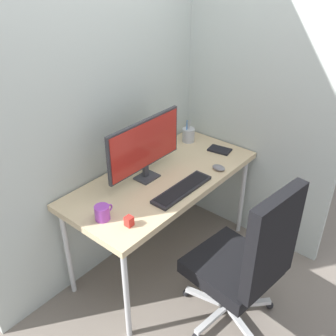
% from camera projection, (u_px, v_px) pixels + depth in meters
% --- Properties ---
extents(ground_plane, '(8.00, 8.00, 0.00)m').
position_uv_depth(ground_plane, '(164.00, 257.00, 2.99)').
color(ground_plane, slate).
extents(wall_back, '(2.32, 0.04, 2.80)m').
position_uv_depth(wall_back, '(121.00, 70.00, 2.47)').
color(wall_back, '#B7C1BC').
rests_on(wall_back, ground_plane).
extents(wall_side_right, '(0.04, 1.56, 2.80)m').
position_uv_depth(wall_side_right, '(245.00, 59.00, 2.68)').
color(wall_side_right, '#B7C1BC').
rests_on(wall_side_right, ground_plane).
extents(desk, '(1.40, 0.64, 0.74)m').
position_uv_depth(desk, '(163.00, 183.00, 2.64)').
color(desk, '#D1B78C').
rests_on(desk, ground_plane).
extents(office_chair, '(0.60, 0.61, 1.06)m').
position_uv_depth(office_chair, '(247.00, 260.00, 2.21)').
color(office_chair, black).
rests_on(office_chair, ground_plane).
extents(monitor, '(0.63, 0.12, 0.42)m').
position_uv_depth(monitor, '(145.00, 146.00, 2.47)').
color(monitor, '#333338').
rests_on(monitor, desk).
extents(keyboard, '(0.47, 0.13, 0.02)m').
position_uv_depth(keyboard, '(182.00, 189.00, 2.46)').
color(keyboard, black).
rests_on(keyboard, desk).
extents(mouse, '(0.07, 0.10, 0.03)m').
position_uv_depth(mouse, '(219.00, 168.00, 2.68)').
color(mouse, slate).
rests_on(mouse, desk).
extents(pen_holder, '(0.10, 0.10, 0.18)m').
position_uv_depth(pen_holder, '(188.00, 135.00, 3.03)').
color(pen_holder, '#B2B5BA').
rests_on(pen_holder, desk).
extents(notebook, '(0.13, 0.18, 0.01)m').
position_uv_depth(notebook, '(220.00, 150.00, 2.92)').
color(notebook, black).
rests_on(notebook, desk).
extents(coffee_mug, '(0.12, 0.09, 0.09)m').
position_uv_depth(coffee_mug, '(102.00, 213.00, 2.19)').
color(coffee_mug, purple).
rests_on(coffee_mug, desk).
extents(desk_clamp_accessory, '(0.04, 0.04, 0.06)m').
position_uv_depth(desk_clamp_accessory, '(129.00, 221.00, 2.15)').
color(desk_clamp_accessory, red).
rests_on(desk_clamp_accessory, desk).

